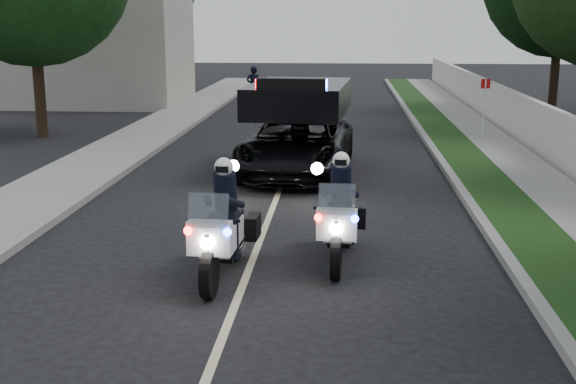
% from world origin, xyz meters
% --- Properties ---
extents(ground, '(120.00, 120.00, 0.00)m').
position_xyz_m(ground, '(0.00, 0.00, 0.00)').
color(ground, black).
rests_on(ground, ground).
extents(curb_right, '(0.20, 60.00, 0.15)m').
position_xyz_m(curb_right, '(4.10, 10.00, 0.07)').
color(curb_right, gray).
rests_on(curb_right, ground).
extents(grass_verge, '(1.20, 60.00, 0.16)m').
position_xyz_m(grass_verge, '(4.80, 10.00, 0.08)').
color(grass_verge, '#193814').
rests_on(grass_verge, ground).
extents(sidewalk_right, '(1.40, 60.00, 0.16)m').
position_xyz_m(sidewalk_right, '(6.10, 10.00, 0.08)').
color(sidewalk_right, gray).
rests_on(sidewalk_right, ground).
extents(curb_left, '(0.20, 60.00, 0.15)m').
position_xyz_m(curb_left, '(-4.10, 10.00, 0.07)').
color(curb_left, gray).
rests_on(curb_left, ground).
extents(sidewalk_left, '(2.00, 60.00, 0.16)m').
position_xyz_m(sidewalk_left, '(-5.20, 10.00, 0.08)').
color(sidewalk_left, gray).
rests_on(sidewalk_left, ground).
extents(building_far, '(8.00, 6.00, 7.00)m').
position_xyz_m(building_far, '(-10.00, 26.00, 3.50)').
color(building_far, '#A8A396').
rests_on(building_far, ground).
extents(lane_marking, '(0.12, 50.00, 0.01)m').
position_xyz_m(lane_marking, '(0.00, 10.00, 0.00)').
color(lane_marking, '#BFB78C').
rests_on(lane_marking, ground).
extents(police_moto_left, '(0.87, 2.18, 1.82)m').
position_xyz_m(police_moto_left, '(-0.34, 2.94, 0.00)').
color(police_moto_left, silver).
rests_on(police_moto_left, ground).
extents(police_moto_right, '(0.83, 2.12, 1.78)m').
position_xyz_m(police_moto_right, '(1.41, 3.83, 0.00)').
color(police_moto_right, silver).
rests_on(police_moto_right, ground).
extents(police_suv, '(2.93, 5.64, 2.66)m').
position_xyz_m(police_suv, '(0.28, 10.77, 0.00)').
color(police_suv, black).
rests_on(police_suv, ground).
extents(bicycle, '(0.77, 1.77, 0.90)m').
position_xyz_m(bicycle, '(-2.42, 23.84, 0.00)').
color(bicycle, black).
rests_on(bicycle, ground).
extents(cyclist, '(0.63, 0.43, 1.70)m').
position_xyz_m(cyclist, '(-2.42, 23.84, 0.00)').
color(cyclist, black).
rests_on(cyclist, ground).
extents(sign_post, '(0.37, 0.37, 2.03)m').
position_xyz_m(sign_post, '(6.00, 16.73, 0.00)').
color(sign_post, red).
rests_on(sign_post, ground).
extents(tree_right_e, '(6.39, 6.39, 10.56)m').
position_xyz_m(tree_right_e, '(10.14, 23.96, 0.00)').
color(tree_right_e, black).
rests_on(tree_right_e, ground).
extents(tree_left_near, '(7.22, 7.22, 10.72)m').
position_xyz_m(tree_left_near, '(-8.60, 16.12, 0.00)').
color(tree_left_near, '#184216').
rests_on(tree_left_near, ground).
extents(tree_left_far, '(7.19, 7.19, 11.01)m').
position_xyz_m(tree_left_far, '(-9.39, 30.22, 0.00)').
color(tree_left_far, black).
rests_on(tree_left_far, ground).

